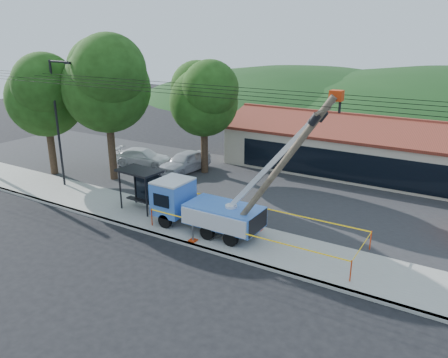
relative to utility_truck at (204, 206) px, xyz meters
name	(u,v)px	position (x,y,z in m)	size (l,w,h in m)	color
ground	(175,266)	(0.97, -3.96, -1.55)	(120.00, 120.00, 0.00)	black
curb	(200,248)	(0.97, -1.86, -1.48)	(60.00, 0.25, 0.15)	#98968E
sidewalk	(219,234)	(0.97, 0.04, -1.48)	(60.00, 4.00, 0.15)	#98968E
parking_lot	(279,192)	(0.97, 8.04, -1.50)	(60.00, 12.00, 0.10)	#28282B
strip_mall	(368,150)	(4.97, 16.02, 0.33)	(22.50, 8.53, 4.67)	#BFAD97
streetlight	(58,115)	(-12.81, 1.04, 3.75)	(2.13, 0.22, 9.00)	black
tree_west_near	(106,80)	(-11.03, 4.04, 5.97)	(7.56, 6.72, 10.80)	#332316
tree_west_far	(44,91)	(-16.03, 2.54, 4.99)	(6.84, 6.08, 9.48)	#332316
tree_lot	(204,95)	(-6.03, 9.04, 4.66)	(6.30, 5.60, 8.94)	#332316
hill_west	(305,100)	(-14.03, 51.04, -1.55)	(78.40, 56.00, 28.00)	#143513
power_lines	(3,121)	(-17.49, -0.16, 3.09)	(60.00, 1.42, 8.14)	#4D3E32
utility_truck	(204,206)	(0.00, 0.00, 0.00)	(10.45, 3.48, 8.26)	black
leaning_pole	(278,169)	(4.60, -0.47, 3.03)	(5.66, 1.78, 8.20)	#4D3E32
bus_shelter	(142,180)	(-5.02, 0.57, 0.50)	(2.78, 1.82, 2.59)	black
caution_tape	(255,224)	(2.87, 0.62, -0.63)	(11.53, 3.59, 1.04)	red
car_silver	(185,173)	(-7.42, 8.30, -1.55)	(1.98, 4.92, 1.68)	silver
car_white	(144,167)	(-11.43, 7.84, -1.55)	(2.03, 5.00, 1.45)	white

